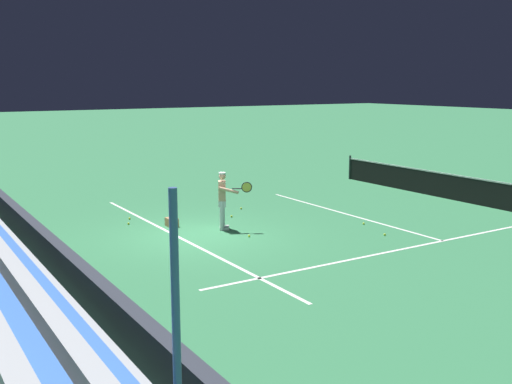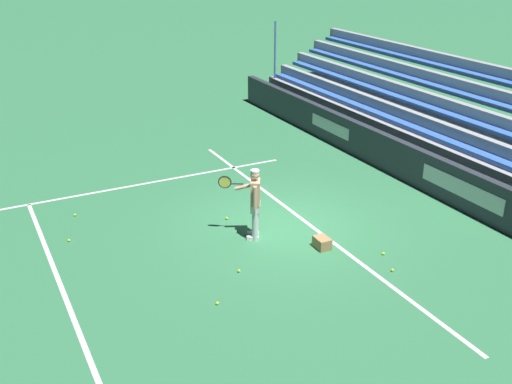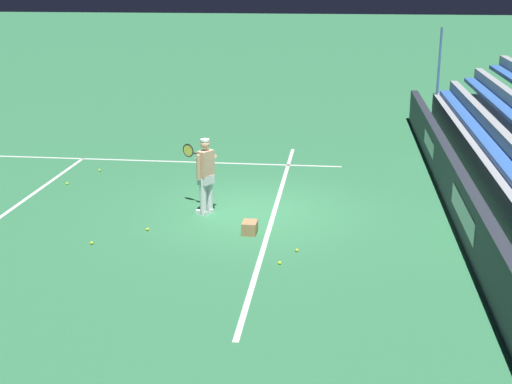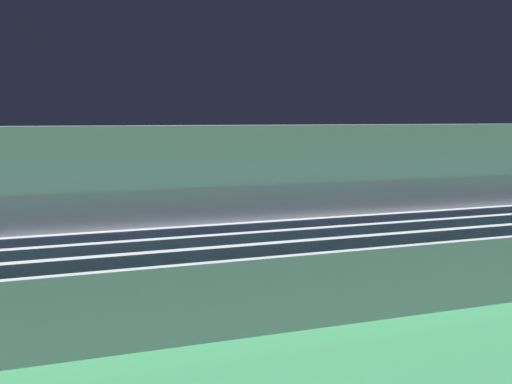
{
  "view_description": "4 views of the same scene",
  "coord_description": "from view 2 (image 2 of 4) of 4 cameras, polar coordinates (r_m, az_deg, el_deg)",
  "views": [
    {
      "loc": [
        14.9,
        -7.37,
        4.31
      ],
      "look_at": [
        0.04,
        1.96,
        1.09
      ],
      "focal_mm": 42.0,
      "sensor_mm": 36.0,
      "label": 1
    },
    {
      "loc": [
        -11.49,
        6.71,
        6.59
      ],
      "look_at": [
        0.6,
        0.52,
        0.73
      ],
      "focal_mm": 42.0,
      "sensor_mm": 36.0,
      "label": 2
    },
    {
      "loc": [
        -15.22,
        -1.92,
        5.2
      ],
      "look_at": [
        -1.14,
        -0.22,
        0.81
      ],
      "focal_mm": 50.0,
      "sensor_mm": 36.0,
      "label": 3
    },
    {
      "loc": [
        -4.92,
        -14.56,
        3.0
      ],
      "look_at": [
        -0.29,
        0.46,
        0.64
      ],
      "focal_mm": 35.0,
      "sensor_mm": 36.0,
      "label": 4
    }
  ],
  "objects": [
    {
      "name": "ground_plane",
      "position": [
        14.85,
        2.84,
        -3.05
      ],
      "size": [
        160.0,
        160.0,
        0.0
      ],
      "primitive_type": "plane",
      "color": "#337A4C"
    },
    {
      "name": "court_baseline_white",
      "position": [
        15.08,
        4.49,
        -2.65
      ],
      "size": [
        12.0,
        0.1,
        0.01
      ],
      "primitive_type": "cube",
      "color": "white",
      "rests_on": "ground"
    },
    {
      "name": "court_sideline_white",
      "position": [
        17.15,
        -15.9,
        -0.2
      ],
      "size": [
        0.1,
        12.0,
        0.01
      ],
      "primitive_type": "cube",
      "color": "white",
      "rests_on": "ground"
    },
    {
      "name": "court_service_line_white",
      "position": [
        13.3,
        -18.4,
        -7.7
      ],
      "size": [
        8.22,
        0.1,
        0.01
      ],
      "primitive_type": "cube",
      "color": "white",
      "rests_on": "ground"
    },
    {
      "name": "back_wall_sponsor_board",
      "position": [
        17.18,
        16.13,
        1.79
      ],
      "size": [
        21.98,
        0.25,
        1.1
      ],
      "color": "#2D333D",
      "rests_on": "ground"
    },
    {
      "name": "bleacher_stand",
      "position": [
        18.65,
        21.29,
        3.48
      ],
      "size": [
        20.88,
        3.2,
        3.4
      ],
      "color": "#9EA3A8",
      "rests_on": "ground"
    },
    {
      "name": "tennis_player",
      "position": [
        13.8,
        -0.17,
        -1.06
      ],
      "size": [
        0.91,
        0.87,
        1.71
      ],
      "color": "silver",
      "rests_on": "ground"
    },
    {
      "name": "ball_box_cardboard",
      "position": [
        13.76,
        6.31,
        -4.83
      ],
      "size": [
        0.41,
        0.31,
        0.26
      ],
      "primitive_type": "cube",
      "rotation": [
        0.0,
        0.0,
        -0.03
      ],
      "color": "#A87F51",
      "rests_on": "ground"
    },
    {
      "name": "tennis_ball_near_player",
      "position": [
        13.73,
        12.03,
        -5.76
      ],
      "size": [
        0.07,
        0.07,
        0.07
      ],
      "primitive_type": "sphere",
      "color": "#CCE533",
      "rests_on": "ground"
    },
    {
      "name": "tennis_ball_by_box",
      "position": [
        12.8,
        -1.63,
        -7.52
      ],
      "size": [
        0.07,
        0.07,
        0.07
      ],
      "primitive_type": "sphere",
      "color": "#CCE533",
      "rests_on": "ground"
    },
    {
      "name": "tennis_ball_midcourt",
      "position": [
        13.14,
        12.86,
        -7.27
      ],
      "size": [
        0.07,
        0.07,
        0.07
      ],
      "primitive_type": "sphere",
      "color": "#CCE533",
      "rests_on": "ground"
    },
    {
      "name": "tennis_ball_far_right",
      "position": [
        15.07,
        -2.81,
        -2.51
      ],
      "size": [
        0.07,
        0.07,
        0.07
      ],
      "primitive_type": "sphere",
      "color": "#CCE533",
      "rests_on": "ground"
    },
    {
      "name": "tennis_ball_far_left",
      "position": [
        11.79,
        -3.7,
        -10.53
      ],
      "size": [
        0.07,
        0.07,
        0.07
      ],
      "primitive_type": "sphere",
      "color": "#CCE533",
      "rests_on": "ground"
    },
    {
      "name": "tennis_ball_toward_net",
      "position": [
        15.9,
        -16.87,
        -2.1
      ],
      "size": [
        0.07,
        0.07,
        0.07
      ],
      "primitive_type": "sphere",
      "color": "#CCE533",
      "rests_on": "ground"
    },
    {
      "name": "tennis_ball_on_baseline",
      "position": [
        14.65,
        -17.38,
        -4.42
      ],
      "size": [
        0.07,
        0.07,
        0.07
      ],
      "primitive_type": "sphere",
      "color": "#CCE533",
      "rests_on": "ground"
    }
  ]
}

